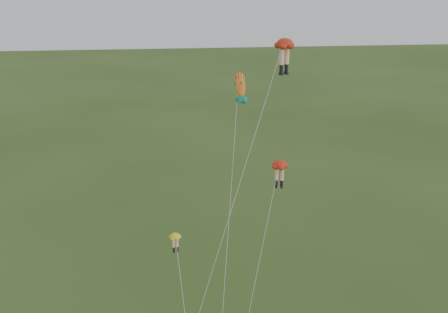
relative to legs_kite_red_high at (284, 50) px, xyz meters
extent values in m
ellipsoid|color=red|center=(0.10, 0.12, 0.46)|extent=(2.19, 2.19, 0.83)
cylinder|color=#F6BC91|center=(-0.13, 0.02, -0.52)|extent=(0.37, 0.37, 1.26)
cylinder|color=black|center=(-0.13, 0.02, -1.46)|extent=(0.29, 0.29, 0.63)
cube|color=black|center=(-0.13, 0.02, -1.87)|extent=(0.34, 0.42, 0.18)
cylinder|color=#F6BC91|center=(0.33, 0.23, -0.52)|extent=(0.37, 0.37, 1.26)
cylinder|color=black|center=(0.33, 0.23, -1.46)|extent=(0.29, 0.29, 0.63)
cube|color=black|center=(0.33, 0.23, -1.87)|extent=(0.34, 0.42, 0.18)
cylinder|color=silver|center=(-4.27, -5.07, -9.76)|extent=(8.78, 10.42, 21.26)
ellipsoid|color=red|center=(-1.04, -4.88, -7.51)|extent=(1.52, 1.52, 0.64)
cylinder|color=#F6BC91|center=(-1.23, -4.84, -8.26)|extent=(0.28, 0.28, 0.97)
cylinder|color=black|center=(-1.23, -4.84, -8.99)|extent=(0.22, 0.22, 0.49)
cube|color=black|center=(-1.23, -4.84, -9.31)|extent=(0.22, 0.31, 0.14)
cylinder|color=#F6BC91|center=(-0.85, -4.93, -8.26)|extent=(0.28, 0.28, 0.97)
cylinder|color=black|center=(-0.85, -4.93, -8.99)|extent=(0.22, 0.22, 0.49)
cube|color=black|center=(-0.85, -4.93, -9.31)|extent=(0.22, 0.31, 0.14)
cylinder|color=silver|center=(-2.93, -7.89, -13.79)|extent=(3.81, 6.05, 13.20)
ellipsoid|color=yellow|center=(-8.83, -5.95, -12.39)|extent=(1.07, 1.07, 0.46)
cylinder|color=#F6BC91|center=(-8.97, -5.98, -12.93)|extent=(0.20, 0.20, 0.70)
cylinder|color=black|center=(-8.97, -5.98, -13.46)|extent=(0.16, 0.16, 0.35)
cube|color=black|center=(-8.97, -5.98, -13.68)|extent=(0.15, 0.22, 0.10)
cylinder|color=#F6BC91|center=(-8.69, -5.93, -12.93)|extent=(0.20, 0.20, 0.70)
cylinder|color=black|center=(-8.69, -5.93, -13.46)|extent=(0.16, 0.16, 0.35)
cube|color=black|center=(-8.69, -5.93, -13.68)|extent=(0.15, 0.22, 0.10)
cylinder|color=silver|center=(-8.36, -9.41, -16.28)|extent=(0.96, 6.95, 8.23)
ellipsoid|color=yellow|center=(-3.25, 0.58, -2.83)|extent=(0.99, 2.75, 2.17)
sphere|color=yellow|center=(-3.25, 0.58, -2.83)|extent=(0.94, 1.27, 1.24)
cone|color=#137E63|center=(-3.25, 0.58, -2.83)|extent=(0.74, 1.15, 1.22)
cone|color=#137E63|center=(-3.25, 0.58, -2.83)|extent=(0.74, 1.15, 1.22)
cone|color=#137E63|center=(-3.25, 0.58, -2.83)|extent=(0.42, 0.64, 0.68)
cone|color=#137E63|center=(-3.25, 0.58, -2.83)|extent=(0.42, 0.64, 0.68)
cone|color=#B01213|center=(-3.25, 0.58, -2.83)|extent=(0.46, 0.65, 0.66)
cylinder|color=silver|center=(-4.69, -5.09, -11.61)|extent=(2.90, 11.39, 17.57)
camera|label=1|loc=(-8.63, -38.03, 5.87)|focal=40.00mm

